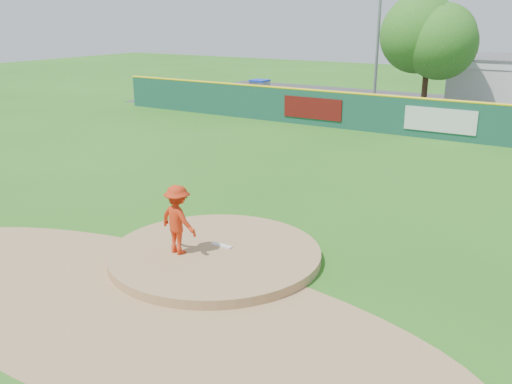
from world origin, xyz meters
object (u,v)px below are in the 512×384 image
Objects in this scene: playground_slide at (259,92)px; deciduous_tree at (429,40)px; light_pole_left at (379,15)px; van at (398,108)px; pitcher at (178,220)px.

deciduous_tree reaches higher than playground_slide.
light_pole_left is (-4.00, 2.00, 1.50)m from deciduous_tree.
playground_slide is (-10.36, 1.17, 0.09)m from van.
deciduous_tree is at bearing 10.74° from playground_slide.
pitcher is at bearing 172.65° from van.
pitcher reaches higher than playground_slide.
light_pole_left reaches higher than pitcher.
van is 10.43m from playground_slide.
van is 5.00m from deciduous_tree.
light_pole_left reaches higher than van.
van is at bearing -99.73° from deciduous_tree.
deciduous_tree reaches higher than pitcher.
light_pole_left is at bearing 153.43° from deciduous_tree.
van is 1.75× the size of playground_slide.
deciduous_tree reaches higher than van.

